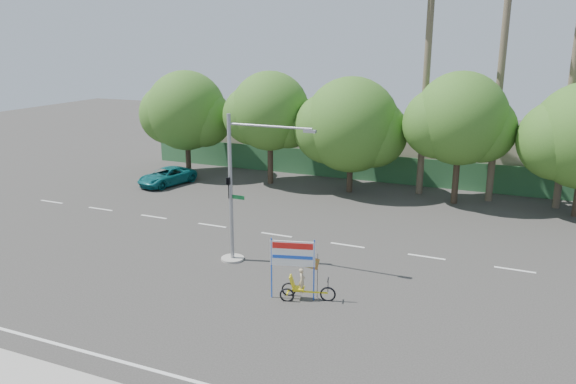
% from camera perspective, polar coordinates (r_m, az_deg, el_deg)
% --- Properties ---
extents(ground, '(120.00, 120.00, 0.00)m').
position_cam_1_polar(ground, '(22.93, -4.94, -11.27)').
color(ground, '#33302D').
rests_on(ground, ground).
extents(fence, '(38.00, 0.08, 2.00)m').
position_cam_1_polar(fence, '(41.74, 9.02, 2.39)').
color(fence, '#336B3D').
rests_on(fence, ground).
extents(building_left, '(12.00, 8.00, 4.00)m').
position_cam_1_polar(building_left, '(48.95, -1.04, 5.69)').
color(building_left, '#B7A792').
rests_on(building_left, ground).
extents(building_right, '(14.00, 8.00, 3.60)m').
position_cam_1_polar(building_right, '(44.84, 20.48, 3.54)').
color(building_right, '#B7A792').
rests_on(building_right, ground).
extents(tree_far_left, '(7.14, 6.00, 7.96)m').
position_cam_1_polar(tree_far_left, '(43.54, -10.36, 7.90)').
color(tree_far_left, '#473828').
rests_on(tree_far_left, ground).
extents(tree_left, '(6.66, 5.60, 8.07)m').
position_cam_1_polar(tree_left, '(40.09, -1.90, 7.94)').
color(tree_left, '#473828').
rests_on(tree_left, ground).
extents(tree_center, '(7.62, 6.40, 7.85)m').
position_cam_1_polar(tree_center, '(38.04, 6.36, 6.54)').
color(tree_center, '#473828').
rests_on(tree_center, ground).
extents(tree_right, '(6.90, 5.80, 8.36)m').
position_cam_1_polar(tree_right, '(36.55, 17.03, 6.83)').
color(tree_right, '#473828').
rests_on(tree_right, ground).
extents(palm_tall, '(3.73, 3.79, 17.45)m').
position_cam_1_polar(palm_tall, '(37.54, 21.15, 14.72)').
color(palm_tall, '#70604C').
rests_on(palm_tall, ground).
extents(palm_mid, '(3.73, 3.79, 15.45)m').
position_cam_1_polar(palm_mid, '(37.56, 27.21, 12.44)').
color(palm_mid, '#70604C').
rests_on(palm_mid, ground).
extents(palm_short, '(3.73, 3.79, 14.45)m').
position_cam_1_polar(palm_short, '(38.05, 13.98, 12.85)').
color(palm_short, '#70604C').
rests_on(palm_short, ground).
extents(traffic_signal, '(4.72, 1.10, 7.00)m').
position_cam_1_polar(traffic_signal, '(26.10, -5.24, -1.01)').
color(traffic_signal, gray).
rests_on(traffic_signal, ground).
extents(trike_billboard, '(2.60, 1.01, 2.62)m').
position_cam_1_polar(trike_billboard, '(22.80, 1.11, -8.43)').
color(trike_billboard, black).
rests_on(trike_billboard, ground).
extents(pickup_truck, '(3.09, 4.82, 1.24)m').
position_cam_1_polar(pickup_truck, '(41.36, -12.21, 1.56)').
color(pickup_truck, '#0E6165').
rests_on(pickup_truck, ground).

